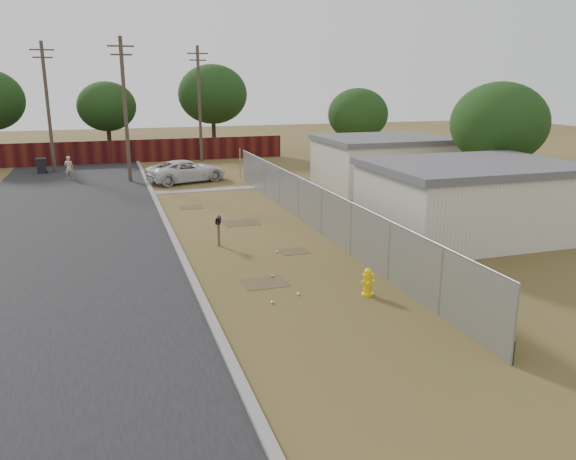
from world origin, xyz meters
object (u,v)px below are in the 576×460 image
object	(u,v)px
mailbox	(218,223)
trash_bin	(42,166)
fire_hydrant	(368,282)
pickup_truck	(187,171)
pedestrian	(69,168)

from	to	relation	value
mailbox	trash_bin	bearing A→B (deg)	111.09
fire_hydrant	mailbox	bearing A→B (deg)	116.33
pickup_truck	trash_bin	distance (m)	11.43
fire_hydrant	mailbox	world-z (taller)	mailbox
fire_hydrant	mailbox	size ratio (longest dim) A/B	0.75
fire_hydrant	pedestrian	distance (m)	26.72
pedestrian	trash_bin	distance (m)	4.03
pickup_truck	pedestrian	world-z (taller)	pedestrian
mailbox	pedestrian	size ratio (longest dim) A/B	0.76
trash_bin	fire_hydrant	bearing A→B (deg)	-67.65
fire_hydrant	trash_bin	bearing A→B (deg)	112.35
pedestrian	pickup_truck	bearing A→B (deg)	165.76
pickup_truck	trash_bin	xyz separation A→B (m)	(-9.28, 6.68, -0.16)
pickup_truck	trash_bin	size ratio (longest dim) A/B	4.78
mailbox	trash_bin	world-z (taller)	mailbox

